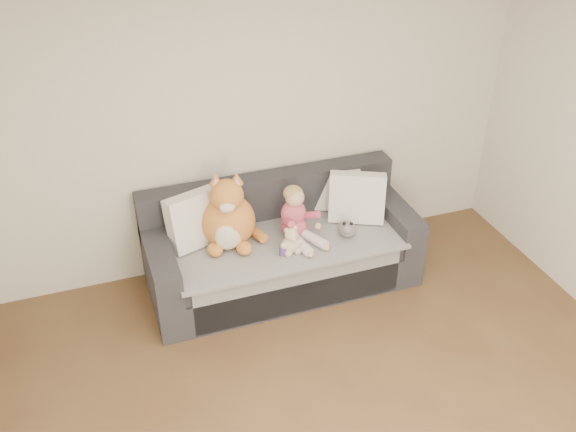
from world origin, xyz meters
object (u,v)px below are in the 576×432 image
object	(u,v)px
sofa	(280,249)
plush_cat	(229,218)
toddler	(296,217)
sippy_cup	(283,249)
teddy_bear	(291,242)

from	to	relation	value
sofa	plush_cat	bearing A→B (deg)	-178.76
sofa	toddler	xyz separation A→B (m)	(0.10, -0.10, 0.35)
plush_cat	sippy_cup	size ratio (longest dim) A/B	6.11
teddy_bear	sippy_cup	xyz separation A→B (m)	(-0.07, -0.01, -0.04)
sofa	sippy_cup	size ratio (longest dim) A/B	20.55
toddler	teddy_bear	bearing A→B (deg)	-135.90
sofa	sippy_cup	world-z (taller)	sofa
toddler	sippy_cup	size ratio (longest dim) A/B	4.36
sofa	teddy_bear	size ratio (longest dim) A/B	9.24
teddy_bear	sippy_cup	distance (m)	0.08
sofa	sippy_cup	xyz separation A→B (m)	(-0.08, -0.30, 0.22)
sippy_cup	teddy_bear	bearing A→B (deg)	7.75
sofa	teddy_bear	world-z (taller)	sofa
teddy_bear	sippy_cup	bearing A→B (deg)	-178.24
sofa	toddler	size ratio (longest dim) A/B	4.71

